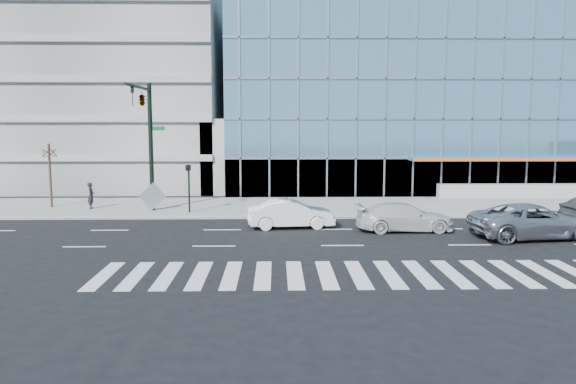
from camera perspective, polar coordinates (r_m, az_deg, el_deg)
name	(u,v)px	position (r m, az deg, el deg)	size (l,w,h in m)	color
ground	(334,229)	(30.38, 4.66, -3.81)	(160.00, 160.00, 0.00)	black
sidewalk	(322,206)	(38.22, 3.43, -1.43)	(120.00, 8.00, 0.15)	gray
theatre_building	(449,104)	(58.27, 16.00, 8.56)	(42.00, 26.00, 15.00)	#70A1BA
parking_garage	(101,78)	(58.33, -18.43, 10.93)	(24.00, 24.00, 20.00)	gray
ramp_block	(242,155)	(47.83, -4.73, 3.80)	(6.00, 8.00, 6.00)	gray
tower_backdrop	(118,15)	(104.83, -16.85, 16.83)	(14.00, 14.00, 48.00)	gray
traffic_signal	(145,115)	(35.13, -14.35, 7.58)	(1.14, 5.74, 8.00)	black
ped_signal_post	(189,181)	(35.21, -10.05, 1.13)	(0.30, 0.33, 3.00)	black
street_tree_near	(49,152)	(40.08, -23.11, 3.73)	(1.10, 1.10, 4.23)	#332319
silver_suv	(534,221)	(30.43, 23.70, -2.73)	(2.85, 6.17, 1.72)	#B4B5B9
white_suv	(404,217)	(30.37, 11.74, -2.51)	(2.08, 5.13, 1.49)	silver
white_sedan	(291,214)	(30.60, 0.28, -2.23)	(1.64, 4.70, 1.55)	white
pedestrian	(91,195)	(38.61, -19.39, -0.34)	(0.63, 0.41, 1.72)	black
tilted_panel	(153,196)	(36.61, -13.59, -0.44)	(1.30, 0.06, 1.30)	#A8A8A8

